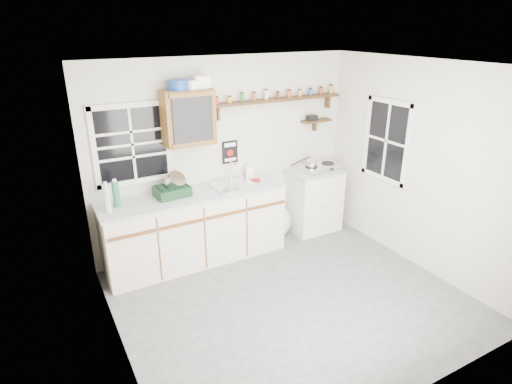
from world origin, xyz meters
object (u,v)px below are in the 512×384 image
(right_cabinet, at_px, (313,200))
(upper_cabinet, at_px, (188,117))
(spice_shelf, at_px, (278,99))
(dish_rack, at_px, (173,188))
(hotplate, at_px, (320,167))
(main_cabinet, at_px, (196,227))

(right_cabinet, height_order, upper_cabinet, upper_cabinet)
(spice_shelf, xyz_separation_m, dish_rack, (-1.56, -0.16, -0.91))
(upper_cabinet, relative_size, dish_rack, 1.56)
(dish_rack, bearing_deg, spice_shelf, 1.57)
(hotplate, bearing_deg, upper_cabinet, 169.28)
(spice_shelf, relative_size, dish_rack, 4.58)
(main_cabinet, bearing_deg, hotplate, 0.16)
(dish_rack, bearing_deg, upper_cabinet, 14.03)
(dish_rack, bearing_deg, right_cabinet, -5.06)
(main_cabinet, xyz_separation_m, right_cabinet, (1.83, 0.03, -0.01))
(right_cabinet, bearing_deg, main_cabinet, -179.21)
(main_cabinet, height_order, spice_shelf, spice_shelf)
(main_cabinet, bearing_deg, spice_shelf, 9.18)
(hotplate, bearing_deg, main_cabinet, 173.68)
(spice_shelf, bearing_deg, hotplate, -19.58)
(upper_cabinet, height_order, spice_shelf, upper_cabinet)
(upper_cabinet, bearing_deg, spice_shelf, 3.09)
(main_cabinet, xyz_separation_m, spice_shelf, (1.32, 0.21, 1.46))
(upper_cabinet, bearing_deg, main_cabinet, -103.68)
(dish_rack, height_order, hotplate, dish_rack)
(main_cabinet, height_order, hotplate, hotplate)
(upper_cabinet, bearing_deg, dish_rack, -161.66)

